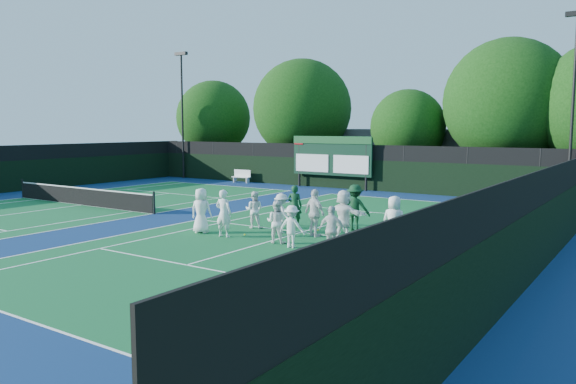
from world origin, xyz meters
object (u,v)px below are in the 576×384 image
Objects in this scene: coach_left at (295,206)px; tennis_net at (82,196)px; bench at (242,176)px; scoreboard at (331,156)px.

tennis_net is at bearing -16.33° from coach_left.
coach_left is at bearing 5.00° from tennis_net.
coach_left is (13.54, -13.24, 0.35)m from bench.
bench is 0.89× the size of coach_left.
bench is (-7.60, -0.22, -1.67)m from scoreboard.
coach_left is (12.92, 1.13, 0.37)m from tennis_net.
scoreboard is at bearing 64.40° from tennis_net.
scoreboard is 14.77m from coach_left.
bench is (-0.62, 14.37, 0.03)m from tennis_net.
coach_left is at bearing -44.35° from bench.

